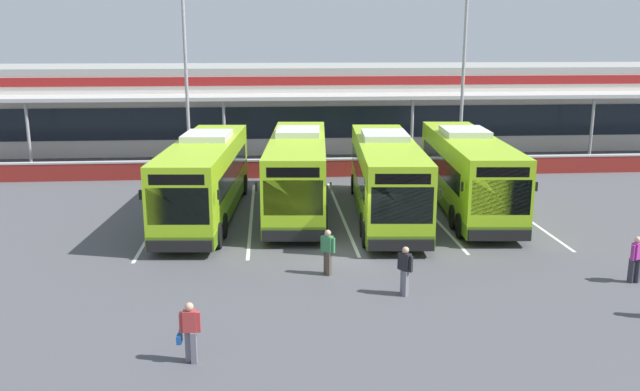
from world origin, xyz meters
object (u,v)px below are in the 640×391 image
Objects in this scene: coach_bus_leftmost at (205,179)px; coach_bus_right_centre at (467,173)px; coach_bus_left_centre at (298,173)px; pedestrian_child at (328,250)px; pedestrian_approaching_bus at (405,269)px; coach_bus_centre at (386,179)px; pedestrian_in_dark_coat at (636,258)px; pedestrian_with_handbag at (190,331)px; lamp_post_centre at (464,67)px; lamp_post_west at (186,68)px.

coach_bus_leftmost is 1.00× the size of coach_bus_right_centre.
coach_bus_left_centre is 9.08m from pedestrian_child.
coach_bus_left_centre is 7.60× the size of pedestrian_approaching_bus.
coach_bus_right_centre is (8.04, -0.57, 0.00)m from coach_bus_left_centre.
coach_bus_leftmost and coach_bus_centre have the same top height.
pedestrian_in_dark_coat is at bearing -74.20° from coach_bus_right_centre.
pedestrian_with_handbag is 7.38m from pedestrian_child.
pedestrian_with_handbag is at bearing -123.49° from pedestrian_child.
coach_bus_centre is 13.43m from lamp_post_centre.
coach_bus_left_centre is at bearing 159.09° from coach_bus_centre.
coach_bus_leftmost is 12.33m from coach_bus_right_centre.
coach_bus_centre is at bearing -3.60° from coach_bus_leftmost.
coach_bus_left_centre is at bearing 135.74° from pedestrian_in_dark_coat.
pedestrian_with_handbag is at bearing -83.73° from lamp_post_west.
coach_bus_left_centre reaches higher than pedestrian_with_handbag.
coach_bus_centre is 9.68m from pedestrian_approaching_bus.
coach_bus_right_centre is 7.60× the size of pedestrian_with_handbag.
pedestrian_in_dark_coat is 10.39m from pedestrian_child.
coach_bus_left_centre and coach_bus_centre have the same top height.
coach_bus_right_centre is 11.74m from pedestrian_approaching_bus.
coach_bus_leftmost is 1.00× the size of coach_bus_centre.
pedestrian_child is (-3.35, -7.50, -0.91)m from coach_bus_centre.
coach_bus_right_centre is at bearing -36.11° from lamp_post_west.
coach_bus_leftmost is at bearing -166.88° from coach_bus_left_centre.
coach_bus_left_centre is 7.60× the size of pedestrian_child.
lamp_post_west is at bearing 131.90° from coach_bus_centre.
coach_bus_left_centre is 14.76m from lamp_post_centre.
pedestrian_child is at bearing -86.08° from coach_bus_left_centre.
lamp_post_centre is (6.57, 10.81, 4.50)m from coach_bus_centre.
coach_bus_left_centre is at bearing 175.92° from coach_bus_right_centre.
pedestrian_child is (4.07, 6.15, 0.02)m from pedestrian_with_handbag.
pedestrian_approaching_bus is at bearing -42.19° from pedestrian_child.
lamp_post_west reaches higher than coach_bus_left_centre.
coach_bus_leftmost reaches higher than pedestrian_approaching_bus.
pedestrian_approaching_bus is (-1.05, -9.58, -0.91)m from coach_bus_centre.
coach_bus_left_centre is 15.22m from pedestrian_in_dark_coat.
pedestrian_child is (0.62, -9.01, -0.91)m from coach_bus_left_centre.
lamp_post_west is at bearing 143.89° from coach_bus_right_centre.
coach_bus_leftmost is 7.60× the size of pedestrian_child.
coach_bus_left_centre is 11.51m from pedestrian_approaching_bus.
coach_bus_right_centre is 7.60× the size of pedestrian_child.
coach_bus_left_centre is 7.60× the size of pedestrian_in_dark_coat.
coach_bus_centre is 7.60× the size of pedestrian_approaching_bus.
coach_bus_centre is at bearing 127.27° from pedestrian_in_dark_coat.
pedestrian_approaching_bus is at bearing -115.99° from coach_bus_right_centre.
pedestrian_with_handbag is at bearing -119.76° from lamp_post_centre.
pedestrian_with_handbag is (-7.42, -13.65, -0.93)m from coach_bus_centre.
coach_bus_leftmost is at bearing 93.32° from pedestrian_with_handbag.
pedestrian_child is at bearing -70.10° from lamp_post_west.
lamp_post_west is (-6.20, 9.81, 4.50)m from coach_bus_left_centre.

